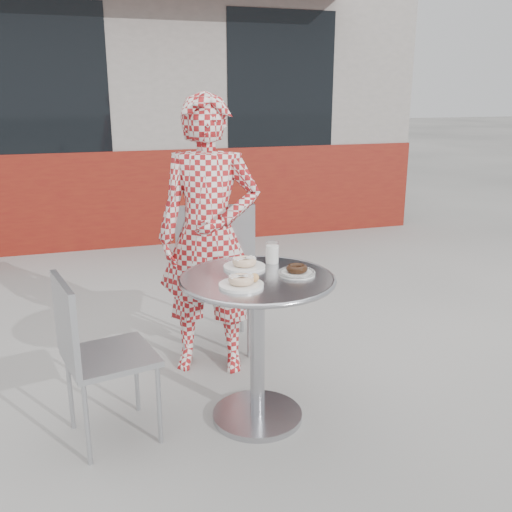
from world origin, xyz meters
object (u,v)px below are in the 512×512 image
object	(u,v)px
plate_checker	(297,271)
plate_near	(242,282)
chair_left	(110,389)
milk_cup	(272,253)
bistro_table	(257,313)
chair_far	(215,303)
seated_person	(209,237)
plate_far	(244,264)

from	to	relation	value
plate_checker	plate_near	bearing A→B (deg)	-163.46
chair_left	milk_cup	distance (m)	1.01
bistro_table	plate_near	bearing A→B (deg)	-134.95
chair_far	plate_checker	world-z (taller)	chair_far
seated_person	plate_near	world-z (taller)	seated_person
chair_left	plate_checker	size ratio (longest dim) A/B	4.52
bistro_table	chair_far	size ratio (longest dim) A/B	0.78
seated_person	plate_near	distance (m)	0.74
chair_left	seated_person	size ratio (longest dim) A/B	0.51
plate_checker	chair_far	bearing A→B (deg)	101.64
seated_person	plate_far	size ratio (longest dim) A/B	7.69
bistro_table	seated_person	distance (m)	0.68
seated_person	plate_checker	world-z (taller)	seated_person
seated_person	plate_checker	xyz separation A→B (m)	(0.27, -0.65, -0.03)
chair_left	seated_person	world-z (taller)	seated_person
chair_far	milk_cup	size ratio (longest dim) A/B	8.74
plate_far	plate_near	xyz separation A→B (m)	(-0.09, -0.26, 0.00)
bistro_table	plate_checker	xyz separation A→B (m)	(0.19, -0.02, 0.20)
seated_person	plate_near	size ratio (longest dim) A/B	7.91
chair_left	milk_cup	bearing A→B (deg)	-92.90
seated_person	milk_cup	world-z (taller)	seated_person
seated_person	milk_cup	xyz separation A→B (m)	(0.22, -0.44, 0.01)
chair_left	chair_far	bearing A→B (deg)	-52.40
plate_far	plate_near	bearing A→B (deg)	-109.07
seated_person	bistro_table	bearing A→B (deg)	-62.94
plate_near	milk_cup	size ratio (longest dim) A/B	1.82
chair_left	seated_person	xyz separation A→B (m)	(0.62, 0.57, 0.54)
plate_far	milk_cup	size ratio (longest dim) A/B	1.87
seated_person	plate_far	bearing A→B (deg)	-62.76
bistro_table	milk_cup	size ratio (longest dim) A/B	6.79
seated_person	milk_cup	size ratio (longest dim) A/B	14.39
chair_far	milk_cup	bearing A→B (deg)	111.25
chair_left	plate_far	distance (m)	0.86
chair_far	plate_near	bearing A→B (deg)	93.58
chair_far	milk_cup	xyz separation A→B (m)	(0.14, -0.69, 0.50)
chair_far	plate_near	world-z (taller)	chair_far
milk_cup	seated_person	bearing A→B (deg)	116.54
milk_cup	chair_left	bearing A→B (deg)	-171.19
chair_left	bistro_table	bearing A→B (deg)	-106.83
milk_cup	chair_far	bearing A→B (deg)	101.23
bistro_table	seated_person	xyz separation A→B (m)	(-0.08, 0.63, 0.23)
plate_far	plate_checker	size ratio (longest dim) A/B	1.16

